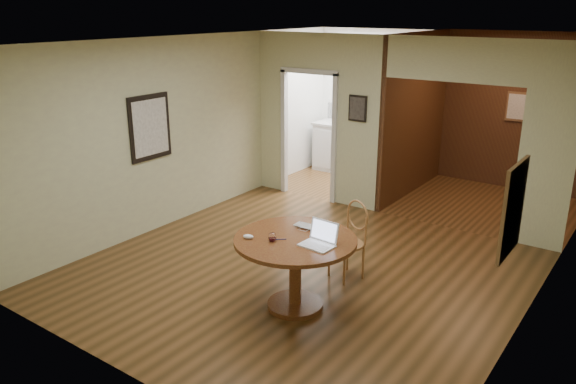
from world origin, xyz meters
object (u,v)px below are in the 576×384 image
Objects in this scene: chair at (351,235)px; open_laptop at (320,239)px; dining_table at (295,256)px; closed_laptop at (307,229)px.

open_laptop is at bearing -58.90° from chair.
open_laptop is (0.29, 0.01, 0.27)m from dining_table.
dining_table is 3.84× the size of closed_laptop.
dining_table is 0.34m from closed_laptop.
chair is 0.79m from closed_laptop.
open_laptop is (0.18, -0.96, 0.34)m from chair.
chair reaches higher than closed_laptop.
dining_table is 0.40m from open_laptop.
closed_laptop is at bearing -81.09° from chair.
dining_table is at bearing -172.81° from open_laptop.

